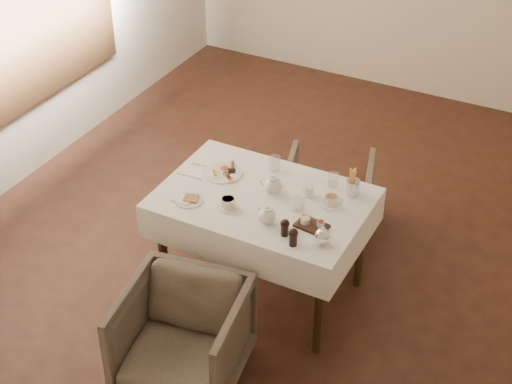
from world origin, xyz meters
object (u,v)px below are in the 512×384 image
object	(u,v)px
table	(263,212)
armchair_far	(328,196)
armchair_near	(183,337)
teapot_centre	(273,184)
breakfast_plate	(223,172)

from	to	relation	value
table	armchair_far	size ratio (longest dim) A/B	2.05
armchair_near	teapot_centre	xyz separation A→B (m)	(0.09, 0.96, 0.50)
teapot_centre	armchair_near	bearing A→B (deg)	-101.14
table	teapot_centre	xyz separation A→B (m)	(0.03, 0.08, 0.18)
armchair_far	teapot_centre	size ratio (longest dim) A/B	4.01
table	armchair_far	distance (m)	0.90
armchair_near	breakfast_plate	distance (m)	1.14
teapot_centre	armchair_far	bearing A→B (deg)	78.29
table	armchair_far	xyz separation A→B (m)	(0.11, 0.83, -0.35)
table	armchair_near	size ratio (longest dim) A/B	1.85
armchair_near	table	bearing A→B (deg)	76.81
breakfast_plate	teapot_centre	size ratio (longest dim) A/B	1.64
armchair_far	teapot_centre	world-z (taller)	teapot_centre
breakfast_plate	teapot_centre	bearing A→B (deg)	-6.97
table	teapot_centre	distance (m)	0.20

